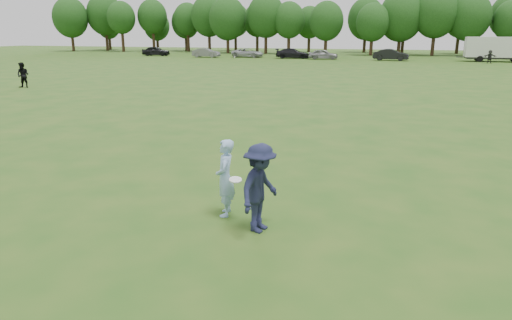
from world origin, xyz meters
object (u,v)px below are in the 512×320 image
Objects in this scene: thrower at (225,178)px; car_c at (248,53)px; car_a at (156,51)px; cargo_trailer at (498,48)px; player_far_a at (23,75)px; player_far_d at (490,57)px; car_f at (391,55)px; defender at (260,188)px; car_e at (323,54)px; car_b at (206,53)px; car_d at (293,53)px.

thrower is 0.35× the size of car_c.
cargo_trailer reaches higher than car_a.
player_far_d is (36.48, 38.30, -0.07)m from player_far_a.
thrower reaches higher than car_c.
defender is at bearing -176.03° from car_f.
car_e is at bearing 60.68° from player_far_a.
thrower is at bearing -164.52° from car_c.
defender is 29.51m from player_far_a.
car_c is at bearing -96.16° from car_a.
cargo_trailer is at bearing -0.51° from defender.
cargo_trailer reaches higher than car_f.
car_b is (-26.16, 58.62, -0.21)m from defender.
thrower is 62.93m from car_c.
thrower is at bearing -179.71° from car_e.
player_far_d is 4.03m from cargo_trailer.
car_f is (37.31, -1.81, 0.01)m from car_a.
thrower is 1.12m from defender.
thrower reaches higher than car_a.
player_far_a is 0.38× the size of car_f.
cargo_trailer reaches higher than car_c.
player_far_a is at bearing 158.84° from car_d.
player_far_d reaches higher than car_c.
car_a is at bearing 87.31° from car_c.
defender reaches higher than car_d.
thrower is 58.35m from car_f.
car_e is at bearing 21.08° from defender.
car_e is (-21.41, 2.16, -0.10)m from player_far_d.
car_d is 1.19× the size of car_e.
car_c is 1.03× the size of car_f.
player_far_d reaches higher than car_e.
player_far_a is at bearing -134.81° from player_far_d.
car_a is 37.36m from car_f.
car_a is 0.92× the size of car_c.
car_b is 18.13m from car_e.
defender is at bearing -154.98° from car_a.
car_a is 28.01m from car_e.
car_d is at bearing 176.99° from thrower.
car_e reaches higher than car_c.
defender is 70.56m from car_a.
player_far_a is 0.36× the size of car_d.
car_c is at bearing -73.90° from car_b.
defender reaches higher than car_f.
defender is (0.96, -0.57, 0.06)m from thrower.
car_b is (-39.54, 1.95, -0.12)m from player_far_d.
cargo_trailer is at bearing -88.98° from car_b.
car_a is 0.50× the size of cargo_trailer.
car_e is at bearing -100.32° from car_c.
car_d is (13.39, 1.30, 0.03)m from car_b.
thrower is 57.90m from player_far_d.
player_far_d is at bearing -95.13° from car_f.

